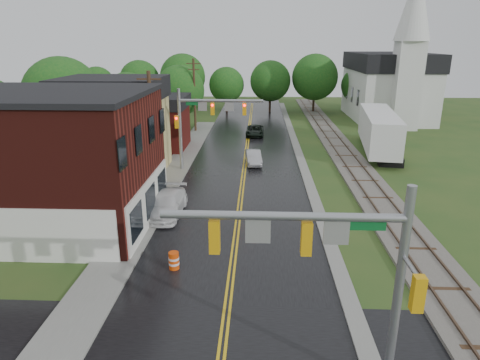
# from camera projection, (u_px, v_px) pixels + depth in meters

# --- Properties ---
(main_road) EXTENTS (10.00, 90.00, 0.02)m
(main_road) POSITION_uv_depth(u_px,v_px,m) (245.00, 162.00, 41.06)
(main_road) COLOR black
(main_road) RESTS_ON ground
(curb_right) EXTENTS (0.80, 70.00, 0.12)m
(curb_right) POSITION_uv_depth(u_px,v_px,m) (297.00, 150.00, 45.58)
(curb_right) COLOR gray
(curb_right) RESTS_ON ground
(sidewalk_left) EXTENTS (2.40, 50.00, 0.12)m
(sidewalk_left) POSITION_uv_depth(u_px,v_px,m) (171.00, 176.00, 36.57)
(sidewalk_left) COLOR gray
(sidewalk_left) RESTS_ON ground
(brick_building) EXTENTS (14.30, 10.30, 8.30)m
(brick_building) POSITION_uv_depth(u_px,v_px,m) (33.00, 160.00, 26.05)
(brick_building) COLOR #46130F
(brick_building) RESTS_ON ground
(yellow_house) EXTENTS (8.00, 7.00, 6.40)m
(yellow_house) POSITION_uv_depth(u_px,v_px,m) (116.00, 137.00, 36.73)
(yellow_house) COLOR tan
(yellow_house) RESTS_ON ground
(darkred_building) EXTENTS (7.00, 6.00, 4.40)m
(darkred_building) POSITION_uv_depth(u_px,v_px,m) (153.00, 128.00, 45.55)
(darkred_building) COLOR #3F0F0C
(darkred_building) RESTS_ON ground
(church) EXTENTS (10.40, 18.40, 20.00)m
(church) POSITION_uv_depth(u_px,v_px,m) (391.00, 79.00, 60.94)
(church) COLOR silver
(church) RESTS_ON ground
(railroad) EXTENTS (3.20, 80.00, 0.30)m
(railroad) POSITION_uv_depth(u_px,v_px,m) (341.00, 149.00, 45.35)
(railroad) COLOR #59544C
(railroad) RESTS_ON ground
(traffic_signal_near) EXTENTS (7.34, 0.30, 7.20)m
(traffic_signal_near) POSITION_uv_depth(u_px,v_px,m) (331.00, 255.00, 12.78)
(traffic_signal_near) COLOR gray
(traffic_signal_near) RESTS_ON ground
(traffic_signal_far) EXTENTS (7.34, 0.43, 7.20)m
(traffic_signal_far) POSITION_uv_depth(u_px,v_px,m) (204.00, 115.00, 36.81)
(traffic_signal_far) COLOR gray
(traffic_signal_far) RESTS_ON ground
(utility_pole_b) EXTENTS (1.80, 0.28, 9.00)m
(utility_pole_b) POSITION_uv_depth(u_px,v_px,m) (152.00, 129.00, 32.28)
(utility_pole_b) COLOR #382616
(utility_pole_b) RESTS_ON ground
(utility_pole_c) EXTENTS (1.80, 0.28, 9.00)m
(utility_pole_c) POSITION_uv_depth(u_px,v_px,m) (194.00, 94.00, 53.17)
(utility_pole_c) COLOR #382616
(utility_pole_c) RESTS_ON ground
(tree_left_b) EXTENTS (7.60, 7.60, 9.69)m
(tree_left_b) POSITION_uv_depth(u_px,v_px,m) (64.00, 98.00, 41.84)
(tree_left_b) COLOR black
(tree_left_b) RESTS_ON ground
(tree_left_c) EXTENTS (6.00, 6.00, 7.65)m
(tree_left_c) POSITION_uv_depth(u_px,v_px,m) (129.00, 100.00, 49.64)
(tree_left_c) COLOR black
(tree_left_c) RESTS_ON ground
(tree_left_e) EXTENTS (6.40, 6.40, 8.16)m
(tree_left_e) POSITION_uv_depth(u_px,v_px,m) (181.00, 92.00, 55.03)
(tree_left_e) COLOR black
(tree_left_e) RESTS_ON ground
(suv_dark) EXTENTS (2.19, 4.57, 1.26)m
(suv_dark) POSITION_uv_depth(u_px,v_px,m) (255.00, 131.00, 51.95)
(suv_dark) COLOR black
(suv_dark) RESTS_ON ground
(sedan_silver) EXTENTS (1.73, 3.95, 1.26)m
(sedan_silver) POSITION_uv_depth(u_px,v_px,m) (253.00, 158.00, 40.06)
(sedan_silver) COLOR #A1A1A5
(sedan_silver) RESTS_ON ground
(pickup_white) EXTENTS (2.25, 5.15, 1.47)m
(pickup_white) POSITION_uv_depth(u_px,v_px,m) (167.00, 204.00, 28.33)
(pickup_white) COLOR white
(pickup_white) RESTS_ON ground
(semi_trailer) EXTENTS (4.82, 13.74, 4.17)m
(semi_trailer) POSITION_uv_depth(u_px,v_px,m) (379.00, 129.00, 43.56)
(semi_trailer) COLOR black
(semi_trailer) RESTS_ON ground
(construction_barrel) EXTENTS (0.68, 0.68, 0.92)m
(construction_barrel) POSITION_uv_depth(u_px,v_px,m) (174.00, 261.00, 21.64)
(construction_barrel) COLOR #DB4209
(construction_barrel) RESTS_ON ground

